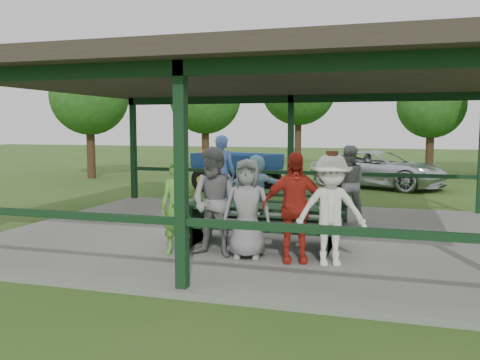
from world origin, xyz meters
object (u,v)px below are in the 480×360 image
(contestant_white_fedora, at_px, (331,210))
(contestant_grey_mid, at_px, (247,209))
(farm_trailer, at_px, (237,171))
(picnic_table_near, at_px, (261,220))
(picnic_table_far, at_px, (292,205))
(contestant_green, at_px, (177,207))
(spectator_lblue, at_px, (257,186))
(pickup_truck, at_px, (380,169))
(contestant_red, at_px, (294,207))
(spectator_blue, at_px, (222,174))
(contestant_grey_left, at_px, (216,202))
(spectator_grey, at_px, (348,184))

(contestant_white_fedora, bearing_deg, contestant_grey_mid, 163.27)
(farm_trailer, bearing_deg, picnic_table_near, -52.60)
(picnic_table_near, distance_m, picnic_table_far, 2.01)
(picnic_table_far, xyz_separation_m, contestant_green, (-1.41, -2.94, 0.33))
(spectator_lblue, relative_size, pickup_truck, 0.31)
(contestant_red, height_order, spectator_blue, spectator_blue)
(spectator_lblue, height_order, pickup_truck, spectator_lblue)
(contestant_grey_left, relative_size, spectator_blue, 0.93)
(contestant_green, relative_size, contestant_grey_left, 0.88)
(spectator_lblue, distance_m, pickup_truck, 8.38)
(contestant_red, distance_m, spectator_grey, 3.86)
(contestant_grey_left, height_order, farm_trailer, contestant_grey_left)
(contestant_white_fedora, xyz_separation_m, spectator_grey, (-0.06, 3.85, -0.00))
(contestant_white_fedora, xyz_separation_m, pickup_truck, (0.48, 11.67, -0.29))
(pickup_truck, bearing_deg, contestant_grey_mid, -166.72)
(contestant_grey_mid, height_order, contestant_red, contestant_red)
(contestant_white_fedora, bearing_deg, picnic_table_far, 96.52)
(picnic_table_near, xyz_separation_m, contestant_grey_left, (-0.55, -0.89, 0.43))
(picnic_table_near, bearing_deg, contestant_red, -48.74)
(picnic_table_far, relative_size, pickup_truck, 0.48)
(spectator_lblue, relative_size, spectator_blue, 0.77)
(picnic_table_far, xyz_separation_m, farm_trailer, (-3.17, 6.29, 0.13))
(picnic_table_far, distance_m, contestant_grey_left, 3.02)
(contestant_red, bearing_deg, spectator_grey, 66.68)
(spectator_grey, height_order, pickup_truck, spectator_grey)
(farm_trailer, bearing_deg, contestant_green, -61.56)
(contestant_white_fedora, bearing_deg, farm_trailer, 100.00)
(spectator_grey, relative_size, pickup_truck, 0.35)
(spectator_lblue, bearing_deg, farm_trailer, -71.37)
(picnic_table_near, relative_size, contestant_white_fedora, 1.57)
(picnic_table_near, height_order, contestant_grey_mid, contestant_grey_mid)
(contestant_grey_mid, height_order, contestant_white_fedora, contestant_white_fedora)
(contestant_white_fedora, relative_size, spectator_blue, 0.91)
(spectator_lblue, bearing_deg, contestant_grey_mid, 99.40)
(pickup_truck, bearing_deg, spectator_lblue, -176.15)
(contestant_white_fedora, height_order, spectator_blue, spectator_blue)
(contestant_green, distance_m, contestant_grey_left, 0.68)
(picnic_table_far, relative_size, contestant_red, 1.35)
(picnic_table_far, height_order, contestant_red, contestant_red)
(contestant_grey_mid, xyz_separation_m, contestant_red, (0.78, -0.01, 0.06))
(picnic_table_near, height_order, farm_trailer, farm_trailer)
(farm_trailer, bearing_deg, spectator_lblue, -50.84)
(contestant_red, relative_size, pickup_truck, 0.36)
(contestant_green, bearing_deg, contestant_grey_mid, -2.14)
(contestant_green, xyz_separation_m, farm_trailer, (-1.76, 9.23, -0.20))
(pickup_truck, bearing_deg, contestant_white_fedora, -160.07)
(picnic_table_near, xyz_separation_m, spectator_blue, (-1.86, 3.29, 0.50))
(contestant_white_fedora, distance_m, spectator_lblue, 4.31)
(contestant_grey_left, xyz_separation_m, contestant_red, (1.31, 0.03, -0.03))
(contestant_red, bearing_deg, contestant_white_fedora, -18.13)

